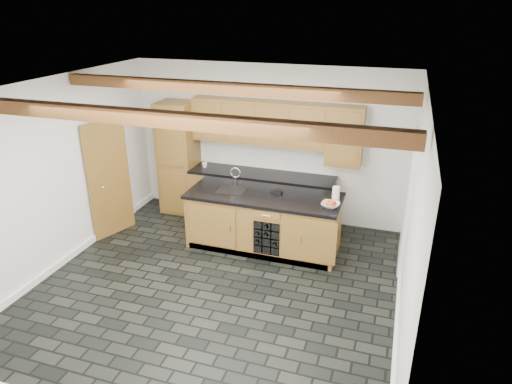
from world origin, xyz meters
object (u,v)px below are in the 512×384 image
at_px(fruit_bowl, 330,205).
at_px(paper_towel, 336,194).
at_px(island, 264,221).
at_px(kitchen_scale, 277,191).

height_order(fruit_bowl, paper_towel, paper_towel).
bearing_deg(fruit_bowl, island, 172.58).
height_order(island, fruit_bowl, fruit_bowl).
bearing_deg(island, kitchen_scale, 42.72).
distance_m(fruit_bowl, paper_towel, 0.24).
relative_size(island, kitchen_scale, 13.26).
xyz_separation_m(kitchen_scale, fruit_bowl, (0.91, -0.29, 0.01)).
distance_m(island, fruit_bowl, 1.19).
relative_size(island, paper_towel, 10.17).
distance_m(island, paper_towel, 1.26).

